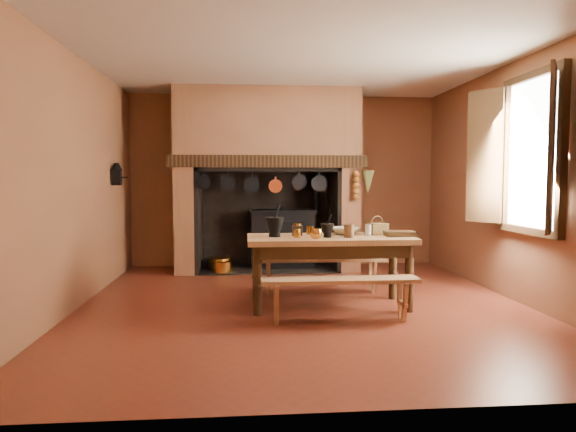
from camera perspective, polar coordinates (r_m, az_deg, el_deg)
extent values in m
plane|color=#612517|center=(5.95, 1.64, -9.72)|extent=(5.50, 5.50, 0.00)
plane|color=silver|center=(5.95, 1.70, 17.50)|extent=(5.50, 5.50, 0.00)
cube|color=brown|center=(8.52, -0.44, 3.92)|extent=(5.00, 0.02, 2.80)
cube|color=brown|center=(6.03, -22.69, 3.58)|extent=(0.02, 5.50, 2.80)
cube|color=brown|center=(6.56, 23.98, 3.55)|extent=(0.02, 5.50, 2.80)
cube|color=brown|center=(3.07, 7.53, 3.75)|extent=(5.00, 0.02, 2.80)
cube|color=brown|center=(8.10, -11.22, 3.84)|extent=(0.30, 0.90, 2.80)
cube|color=brown|center=(8.20, 6.45, 3.89)|extent=(0.30, 0.90, 2.80)
cube|color=brown|center=(8.09, -2.34, 9.59)|extent=(2.20, 0.90, 1.20)
cube|color=#2F1E0D|center=(7.66, -2.20, 6.08)|extent=(2.95, 0.22, 0.18)
cube|color=black|center=(8.50, -2.44, -0.13)|extent=(2.20, 0.06, 1.60)
cube|color=black|center=(8.17, -2.29, -5.88)|extent=(2.20, 0.90, 0.02)
cube|color=black|center=(8.27, -0.62, -2.68)|extent=(1.00, 0.50, 0.90)
cube|color=black|center=(8.21, -0.61, 0.57)|extent=(1.04, 0.54, 0.04)
cube|color=black|center=(8.01, -0.48, -2.18)|extent=(0.35, 0.02, 0.45)
cylinder|color=black|center=(8.28, 3.18, 2.87)|extent=(0.10, 0.10, 0.70)
cylinder|color=#C3832D|center=(7.98, -1.55, -2.20)|extent=(0.03, 0.03, 0.03)
cylinder|color=#C3832D|center=(8.00, 0.60, -2.19)|extent=(0.03, 0.03, 0.03)
cylinder|color=#C3832D|center=(8.16, -7.59, -5.28)|extent=(0.40, 0.40, 0.20)
cylinder|color=#C3832D|center=(7.91, -7.31, -5.65)|extent=(0.34, 0.34, 0.18)
cube|color=black|center=(8.28, -8.94, -5.31)|extent=(0.18, 0.18, 0.16)
cone|color=olive|center=(7.76, 8.86, 3.72)|extent=(0.20, 0.20, 0.35)
cube|color=white|center=(6.20, 25.68, 6.27)|extent=(0.02, 1.00, 1.60)
cube|color=#331F10|center=(6.29, 25.68, 13.95)|extent=(0.08, 1.16, 0.08)
cube|color=#331F10|center=(6.21, 25.21, -1.48)|extent=(0.08, 1.16, 0.08)
cube|color=#331F10|center=(5.50, 27.22, 6.56)|extent=(0.29, 0.39, 1.60)
cube|color=#331F10|center=(6.70, 21.00, 6.20)|extent=(0.29, 0.39, 1.60)
cube|color=black|center=(7.51, -18.49, 4.09)|extent=(0.12, 0.12, 0.22)
cone|color=black|center=(7.51, -18.52, 5.23)|extent=(0.16, 0.16, 0.10)
cylinder|color=black|center=(7.49, -17.82, 4.10)|extent=(0.12, 0.02, 0.02)
cube|color=tan|center=(5.71, 4.67, -2.57)|extent=(1.82, 0.81, 0.06)
cube|color=#331F10|center=(5.73, 4.66, -3.58)|extent=(1.70, 0.69, 0.14)
cylinder|color=#331F10|center=(5.40, -3.39, -7.20)|extent=(0.09, 0.09, 0.73)
cylinder|color=#331F10|center=(5.67, 13.31, -6.75)|extent=(0.09, 0.09, 0.73)
cylinder|color=#331F10|center=(5.99, -3.54, -6.07)|extent=(0.09, 0.09, 0.73)
cylinder|color=#331F10|center=(6.24, 11.57, -5.74)|extent=(0.09, 0.09, 0.73)
cube|color=tan|center=(5.15, 5.81, -7.10)|extent=(1.57, 0.27, 0.04)
cube|color=tan|center=(6.40, 3.67, -4.80)|extent=(1.61, 0.28, 0.04)
cylinder|color=black|center=(5.65, -1.51, -2.14)|extent=(0.13, 0.13, 0.04)
cone|color=black|center=(5.64, -1.51, -1.05)|extent=(0.22, 0.22, 0.18)
cylinder|color=black|center=(5.63, -1.25, 0.50)|extent=(0.09, 0.03, 0.18)
cylinder|color=black|center=(5.60, 4.39, -2.25)|extent=(0.09, 0.09, 0.03)
cone|color=black|center=(5.60, 4.40, -1.49)|extent=(0.15, 0.15, 0.12)
cylinder|color=black|center=(5.59, 4.58, -0.41)|extent=(0.06, 0.03, 0.12)
cube|color=#331F10|center=(5.77, 1.04, -1.63)|extent=(0.13, 0.13, 0.11)
cylinder|color=#C3832D|center=(5.76, 1.04, -0.93)|extent=(0.08, 0.08, 0.03)
cylinder|color=black|center=(5.76, 1.51, -0.60)|extent=(0.10, 0.03, 0.03)
cylinder|color=#C3832D|center=(5.56, 1.01, -1.97)|extent=(0.10, 0.10, 0.09)
cylinder|color=#C3832D|center=(5.89, 2.45, -1.59)|extent=(0.11, 0.11, 0.10)
imported|color=beige|center=(5.94, 6.44, -1.64)|extent=(0.44, 0.44, 0.08)
cylinder|color=#54361F|center=(5.62, 6.79, -1.67)|extent=(0.15, 0.15, 0.14)
cylinder|color=beige|center=(5.86, 8.90, -1.54)|extent=(0.09, 0.09, 0.12)
cube|color=#463115|center=(6.00, 9.83, -1.41)|extent=(0.27, 0.24, 0.13)
torus|color=#463115|center=(5.99, 9.84, -0.80)|extent=(0.18, 0.08, 0.18)
cube|color=#331F10|center=(5.84, 12.32, -1.93)|extent=(0.33, 0.24, 0.06)
imported|color=#C3832D|center=(5.45, 3.11, -2.00)|extent=(0.16, 0.16, 0.11)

